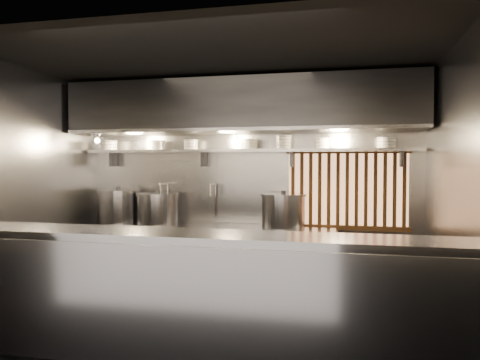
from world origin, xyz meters
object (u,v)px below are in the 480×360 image
at_px(stock_pot_left, 118,206).
at_px(stock_pot_mid, 157,209).
at_px(heat_lamp, 96,136).
at_px(pendant_bulb, 236,144).
at_px(stock_pot_right, 283,211).

xyz_separation_m(stock_pot_left, stock_pot_mid, (0.59, -0.04, -0.02)).
height_order(heat_lamp, pendant_bulb, heat_lamp).
xyz_separation_m(heat_lamp, pendant_bulb, (1.80, 0.35, -0.11)).
height_order(stock_pot_mid, stock_pot_right, stock_pot_right).
distance_m(pendant_bulb, stock_pot_mid, 1.36).
height_order(pendant_bulb, stock_pot_left, pendant_bulb).
distance_m(pendant_bulb, stock_pot_right, 1.05).
bearing_deg(stock_pot_left, heat_lamp, -115.51).
bearing_deg(pendant_bulb, stock_pot_left, -178.63).
height_order(heat_lamp, stock_pot_left, heat_lamp).
xyz_separation_m(heat_lamp, stock_pot_mid, (0.73, 0.27, -0.96)).
bearing_deg(stock_pot_right, pendant_bulb, 174.57).
bearing_deg(stock_pot_right, stock_pot_left, 179.51).
bearing_deg(stock_pot_right, stock_pot_mid, -179.45).
relative_size(stock_pot_mid, stock_pot_right, 0.97).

